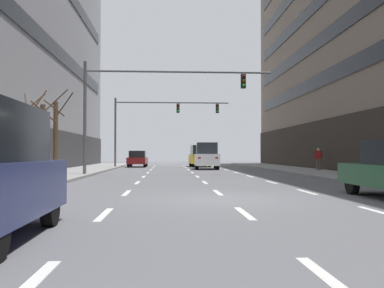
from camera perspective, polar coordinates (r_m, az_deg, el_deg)
ground_plane at (r=12.47m, az=4.55°, el=-7.34°), size 120.00×120.00×0.00m
lane_stripe_l1_s2 at (r=4.69m, az=-21.16°, el=-17.44°), size 0.16×2.00×0.01m
lane_stripe_l1_s3 at (r=9.48m, az=-11.70°, el=-9.21°), size 0.16×2.00×0.01m
lane_stripe_l1_s4 at (r=14.41m, az=-8.76°, el=-6.49°), size 0.16×2.00×0.01m
lane_stripe_l1_s5 at (r=19.38m, az=-7.34°, el=-5.16°), size 0.16×2.00×0.01m
lane_stripe_l1_s6 at (r=24.36m, az=-6.50°, el=-4.37°), size 0.16×2.00×0.01m
lane_stripe_l1_s7 at (r=29.35m, az=-5.95°, el=-3.84°), size 0.16×2.00×0.01m
lane_stripe_l1_s8 at (r=34.34m, az=-5.55°, el=-3.47°), size 0.16×2.00×0.01m
lane_stripe_l1_s9 at (r=39.33m, az=-5.26°, el=-3.19°), size 0.16×2.00×0.01m
lane_stripe_l1_s10 at (r=44.33m, az=-5.03°, el=-2.98°), size 0.16×2.00×0.01m
lane_stripe_l2_s2 at (r=4.79m, az=18.30°, el=-17.11°), size 0.16×2.00×0.01m
lane_stripe_l2_s3 at (r=9.53m, az=7.04°, el=-9.19°), size 0.16×2.00×0.01m
lane_stripe_l2_s4 at (r=14.44m, az=3.47°, el=-6.49°), size 0.16×2.00×0.01m
lane_stripe_l2_s5 at (r=19.40m, az=1.73°, el=-5.16°), size 0.16×2.00×0.01m
lane_stripe_l2_s6 at (r=24.38m, az=0.71°, el=-4.37°), size 0.16×2.00×0.01m
lane_stripe_l2_s7 at (r=29.36m, az=0.03°, el=-3.85°), size 0.16×2.00×0.01m
lane_stripe_l2_s8 at (r=34.35m, az=-0.45°, el=-3.48°), size 0.16×2.00×0.01m
lane_stripe_l2_s9 at (r=39.34m, az=-0.80°, el=-3.20°), size 0.16×2.00×0.01m
lane_stripe_l2_s10 at (r=44.34m, az=-1.08°, el=-2.98°), size 0.16×2.00×0.01m
lane_stripe_l3_s3 at (r=10.50m, az=23.84°, el=-8.34°), size 0.16×2.00×0.01m
lane_stripe_l3_s4 at (r=15.11m, az=15.12°, el=-6.22°), size 0.16×2.00×0.01m
lane_stripe_l3_s5 at (r=19.90m, az=10.56°, el=-5.04°), size 0.16×2.00×0.01m
lane_stripe_l3_s6 at (r=24.78m, az=7.79°, el=-4.31°), size 0.16×2.00×0.01m
lane_stripe_l3_s7 at (r=29.69m, az=5.94°, el=-3.81°), size 0.16×2.00×0.01m
lane_stripe_l3_s8 at (r=34.64m, az=4.62°, el=-3.46°), size 0.16×2.00×0.01m
lane_stripe_l3_s9 at (r=39.59m, az=3.62°, el=-3.19°), size 0.16×2.00×0.01m
lane_stripe_l3_s10 at (r=44.56m, az=2.85°, el=-2.97°), size 0.16×2.00×0.01m
taxi_driving_0 at (r=42.25m, az=1.04°, el=-1.63°), size 2.02×4.49×2.32m
car_driving_1 at (r=41.99m, az=-7.30°, el=-2.01°), size 1.83×4.25×1.59m
car_driving_3 at (r=35.67m, az=1.96°, el=-1.63°), size 2.09×4.65×2.22m
traffic_signal_0 at (r=25.23m, az=-6.38°, el=6.53°), size 11.04×0.35×6.56m
traffic_signal_1 at (r=39.48m, az=-4.80°, el=3.72°), size 10.57×0.35×6.30m
street_tree_1 at (r=21.45m, az=-19.54°, el=1.01°), size 1.76×1.92×4.33m
street_tree_2 at (r=23.71m, az=-17.85°, el=1.20°), size 1.95×1.95×4.75m
pedestrian_0 at (r=31.23m, az=16.57°, el=-1.75°), size 0.50×0.30×1.56m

